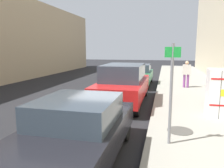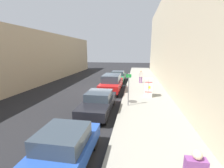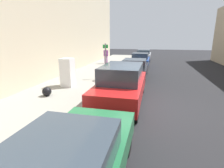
% 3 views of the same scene
% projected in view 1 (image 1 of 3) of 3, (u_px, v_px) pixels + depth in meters
% --- Properties ---
extents(ground_plane, '(80.00, 80.00, 0.00)m').
position_uv_depth(ground_plane, '(102.00, 101.00, 10.25)').
color(ground_plane, black).
extents(sidewalk_slab, '(4.13, 44.00, 0.13)m').
position_uv_depth(sidewalk_slab, '(204.00, 105.00, 9.21)').
color(sidewalk_slab, gray).
rests_on(sidewalk_slab, ground).
extents(discarded_refrigerator, '(0.67, 0.70, 1.64)m').
position_uv_depth(discarded_refrigerator, '(218.00, 93.00, 7.26)').
color(discarded_refrigerator, white).
rests_on(discarded_refrigerator, sidewalk_slab).
extents(manhole_cover, '(0.70, 0.70, 0.02)m').
position_uv_depth(manhole_cover, '(180.00, 131.00, 6.13)').
color(manhole_cover, '#47443F').
rests_on(manhole_cover, sidewalk_slab).
extents(street_sign_post, '(0.36, 0.07, 2.41)m').
position_uv_depth(street_sign_post, '(171.00, 89.00, 5.11)').
color(street_sign_post, slate).
rests_on(street_sign_post, sidewalk_slab).
extents(trash_bag, '(0.44, 0.44, 0.44)m').
position_uv_depth(trash_bag, '(211.00, 99.00, 9.14)').
color(trash_bag, black).
rests_on(trash_bag, sidewalk_slab).
extents(pedestrian_walking_far, '(0.46, 0.22, 1.58)m').
position_uv_depth(pedestrian_walking_far, '(186.00, 72.00, 12.98)').
color(pedestrian_walking_far, '#7A3D7F').
rests_on(pedestrian_walking_far, sidewalk_slab).
extents(parked_sedan_green, '(1.80, 4.33, 1.40)m').
position_uv_depth(parked_sedan_green, '(138.00, 74.00, 14.67)').
color(parked_sedan_green, '#1E6038').
rests_on(parked_sedan_green, ground).
extents(parked_suv_red, '(1.87, 4.71, 1.75)m').
position_uv_depth(parked_suv_red, '(123.00, 84.00, 9.63)').
color(parked_suv_red, red).
rests_on(parked_suv_red, ground).
extents(parked_sedan_dark, '(1.80, 4.32, 1.39)m').
position_uv_depth(parked_sedan_dark, '(75.00, 132.00, 4.47)').
color(parked_sedan_dark, black).
rests_on(parked_sedan_dark, ground).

